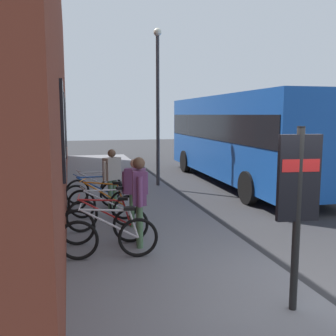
{
  "coord_description": "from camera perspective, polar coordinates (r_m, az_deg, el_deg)",
  "views": [
    {
      "loc": [
        -4.47,
        3.38,
        2.66
      ],
      "look_at": [
        2.82,
        1.49,
        1.61
      ],
      "focal_mm": 40.78,
      "sensor_mm": 36.0,
      "label": 1
    }
  ],
  "objects": [
    {
      "name": "ground",
      "position": [
        11.65,
        7.97,
        -5.3
      ],
      "size": [
        60.0,
        60.0,
        0.0
      ],
      "primitive_type": "plane",
      "color": "#2D2D30"
    },
    {
      "name": "sidewalk_pavement",
      "position": [
        12.84,
        -6.98,
        -3.77
      ],
      "size": [
        24.0,
        3.5,
        0.12
      ],
      "primitive_type": "cube",
      "color": "slate",
      "rests_on": "ground"
    },
    {
      "name": "station_facade",
      "position": [
        13.52,
        -16.7,
        12.76
      ],
      "size": [
        22.0,
        0.65,
        7.74
      ],
      "color": "brown",
      "rests_on": "ground"
    },
    {
      "name": "bicycle_nearest_sign",
      "position": [
        6.93,
        -8.82,
        -10.2
      ],
      "size": [
        0.48,
        1.77,
        0.97
      ],
      "color": "black",
      "rests_on": "sidewalk_pavement"
    },
    {
      "name": "bicycle_mid_rack",
      "position": [
        7.7,
        -9.47,
        -8.35
      ],
      "size": [
        0.48,
        1.77,
        0.97
      ],
      "color": "black",
      "rests_on": "sidewalk_pavement"
    },
    {
      "name": "bicycle_leaning_wall",
      "position": [
        8.68,
        -9.32,
        -6.49
      ],
      "size": [
        0.58,
        1.74,
        0.97
      ],
      "color": "black",
      "rests_on": "sidewalk_pavement"
    },
    {
      "name": "bicycle_under_window",
      "position": [
        9.51,
        -9.7,
        -5.22
      ],
      "size": [
        0.7,
        1.69,
        0.97
      ],
      "color": "black",
      "rests_on": "sidewalk_pavement"
    },
    {
      "name": "bicycle_beside_lamp",
      "position": [
        10.53,
        -10.95,
        -3.96
      ],
      "size": [
        0.69,
        1.7,
        0.97
      ],
      "color": "black",
      "rests_on": "sidewalk_pavement"
    },
    {
      "name": "bicycle_by_door",
      "position": [
        11.34,
        -10.83,
        -3.11
      ],
      "size": [
        0.67,
        1.71,
        0.97
      ],
      "color": "black",
      "rests_on": "sidewalk_pavement"
    },
    {
      "name": "transit_info_sign",
      "position": [
        5.09,
        18.89,
        -3.12
      ],
      "size": [
        0.14,
        0.56,
        2.4
      ],
      "color": "black",
      "rests_on": "sidewalk_pavement"
    },
    {
      "name": "city_bus",
      "position": [
        15.0,
        10.67,
        5.0
      ],
      "size": [
        10.54,
        2.77,
        3.35
      ],
      "color": "#1951B2",
      "rests_on": "ground"
    },
    {
      "name": "pedestrian_by_facade",
      "position": [
        8.62,
        -4.94,
        -2.66
      ],
      "size": [
        0.38,
        0.56,
        1.56
      ],
      "color": "#4C724C",
      "rests_on": "sidewalk_pavement"
    },
    {
      "name": "pedestrian_near_bus",
      "position": [
        7.32,
        -4.33,
        -3.68
      ],
      "size": [
        0.66,
        0.31,
        1.75
      ],
      "color": "#4C724C",
      "rests_on": "sidewalk_pavement"
    },
    {
      "name": "pedestrian_crossing_street",
      "position": [
        10.38,
        -8.36,
        -0.69
      ],
      "size": [
        0.46,
        0.53,
        1.62
      ],
      "color": "#4C724C",
      "rests_on": "sidewalk_pavement"
    },
    {
      "name": "street_lamp",
      "position": [
        13.67,
        -1.54,
        10.89
      ],
      "size": [
        0.28,
        0.28,
        5.5
      ],
      "color": "#333338",
      "rests_on": "sidewalk_pavement"
    }
  ]
}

